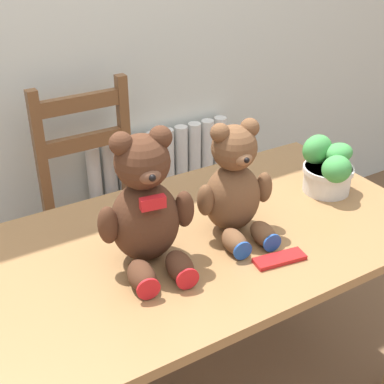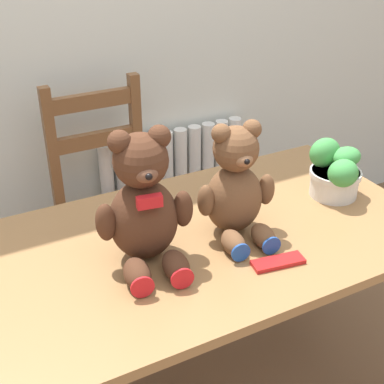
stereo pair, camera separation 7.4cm
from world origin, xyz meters
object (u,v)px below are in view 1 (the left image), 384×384
at_px(teddy_bear_left, 146,208).
at_px(chocolate_bar, 280,259).
at_px(teddy_bear_right, 235,186).
at_px(potted_plant, 328,168).
at_px(wooden_chair_behind, 102,216).

relative_size(teddy_bear_left, chocolate_bar, 2.60).
height_order(teddy_bear_right, potted_plant, teddy_bear_right).
bearing_deg(wooden_chair_behind, teddy_bear_left, 79.17).
height_order(wooden_chair_behind, teddy_bear_right, teddy_bear_right).
bearing_deg(wooden_chair_behind, teddy_bear_right, 101.75).
bearing_deg(wooden_chair_behind, chocolate_bar, 100.54).
bearing_deg(teddy_bear_left, potted_plant, -168.32).
xyz_separation_m(wooden_chair_behind, teddy_bear_right, (0.14, -0.68, 0.41)).
bearing_deg(potted_plant, teddy_bear_right, -175.26).
xyz_separation_m(teddy_bear_right, potted_plant, (0.39, 0.03, -0.06)).
relative_size(wooden_chair_behind, chocolate_bar, 6.85).
xyz_separation_m(teddy_bear_left, chocolate_bar, (0.29, -0.19, -0.15)).
relative_size(teddy_bear_right, potted_plant, 1.81).
distance_m(wooden_chair_behind, chocolate_bar, 0.93).
distance_m(wooden_chair_behind, teddy_bear_right, 0.81).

